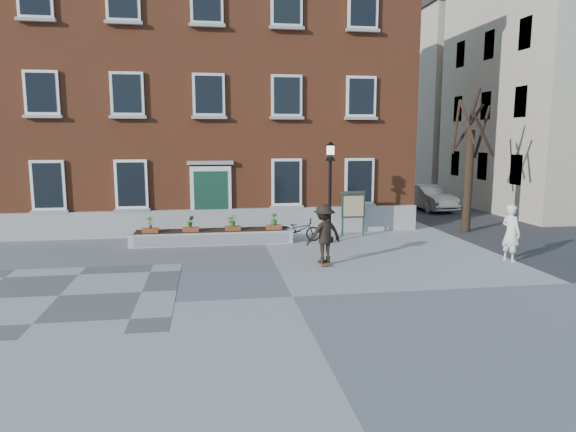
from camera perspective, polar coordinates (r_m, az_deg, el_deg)
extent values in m
plane|color=gray|center=(13.44, 0.51, -8.96)|extent=(100.00, 100.00, 0.00)
cube|color=#525254|center=(14.77, -24.08, -8.09)|extent=(6.00, 6.00, 0.01)
imported|color=black|center=(20.44, 1.25, -1.51)|extent=(1.82, 1.04, 0.90)
imported|color=silver|center=(30.22, 15.37, 2.00)|extent=(1.87, 4.42, 1.42)
imported|color=white|center=(18.54, 23.52, -1.72)|extent=(0.63, 0.80, 1.91)
cube|color=brown|center=(26.71, -8.83, 12.74)|extent=(18.00, 10.00, 12.00)
cube|color=#A3A39D|center=(21.81, -8.48, -0.70)|extent=(18.00, 0.24, 1.10)
cube|color=gray|center=(21.76, -8.46, -1.92)|extent=(2.60, 0.80, 0.20)
cube|color=#989893|center=(21.87, -8.47, -1.34)|extent=(2.20, 0.50, 0.20)
cube|color=white|center=(21.70, -8.55, 2.19)|extent=(1.70, 0.12, 2.50)
cube|color=#153B28|center=(21.66, -8.54, 1.91)|extent=(1.40, 0.06, 2.30)
cube|color=#959691|center=(21.54, -8.63, 5.88)|extent=(1.90, 0.25, 0.15)
cube|color=white|center=(22.53, -25.11, 3.10)|extent=(1.30, 0.10, 2.00)
cube|color=black|center=(22.48, -25.14, 3.09)|extent=(1.08, 0.04, 1.78)
cube|color=#989893|center=(22.58, -24.98, 0.41)|extent=(1.44, 0.20, 0.12)
cube|color=white|center=(22.51, -25.71, 12.25)|extent=(1.30, 0.10, 1.70)
cube|color=black|center=(22.47, -25.75, 12.26)|extent=(1.08, 0.04, 1.48)
cube|color=#A6A6A1|center=(22.40, -25.60, 9.95)|extent=(1.44, 0.20, 0.12)
cube|color=#9B9B96|center=(22.82, -26.23, 19.00)|extent=(1.44, 0.20, 0.12)
cube|color=white|center=(21.85, -17.02, 3.40)|extent=(1.30, 0.10, 2.00)
cube|color=black|center=(21.80, -17.04, 3.38)|extent=(1.08, 0.04, 1.78)
cube|color=gray|center=(21.90, -16.92, 0.62)|extent=(1.44, 0.20, 0.12)
cube|color=silver|center=(21.83, -17.45, 12.84)|extent=(1.30, 0.10, 1.70)
cube|color=black|center=(21.78, -17.47, 12.85)|extent=(1.08, 0.04, 1.48)
cube|color=#AAAAA5|center=(21.72, -17.36, 10.46)|extent=(1.44, 0.20, 0.12)
cube|color=#A0A09B|center=(22.15, -17.81, 19.80)|extent=(1.44, 0.20, 0.12)
cube|color=silver|center=(21.61, -8.80, 13.18)|extent=(1.30, 0.10, 1.70)
cube|color=black|center=(21.56, -8.80, 13.19)|extent=(1.08, 0.04, 1.48)
cube|color=#9D9D98|center=(21.49, -8.75, 10.77)|extent=(1.44, 0.20, 0.12)
cube|color=silver|center=(22.19, -9.04, 22.49)|extent=(1.30, 0.10, 1.70)
cube|color=black|center=(22.14, -9.04, 22.52)|extent=(1.08, 0.04, 1.48)
cube|color=#A5A6A0|center=(21.93, -8.98, 20.22)|extent=(1.44, 0.20, 0.12)
cube|color=white|center=(21.87, -0.15, 3.78)|extent=(1.30, 0.10, 2.00)
cube|color=black|center=(21.82, -0.13, 3.77)|extent=(1.08, 0.04, 1.78)
cube|color=#A4A49F|center=(21.93, -0.13, 1.01)|extent=(1.44, 0.20, 0.12)
cube|color=silver|center=(21.85, -0.16, 13.23)|extent=(1.30, 0.10, 1.70)
cube|color=black|center=(21.80, -0.14, 13.24)|extent=(1.08, 0.04, 1.48)
cube|color=gray|center=(21.74, -0.13, 10.85)|extent=(1.44, 0.20, 0.12)
cube|color=silver|center=(22.43, -0.16, 22.44)|extent=(1.30, 0.10, 1.70)
cube|color=black|center=(22.38, -0.14, 22.47)|extent=(1.08, 0.04, 1.48)
cube|color=#9B9B96|center=(22.17, -0.13, 20.19)|extent=(1.44, 0.20, 0.12)
cube|color=white|center=(22.57, 7.92, 3.85)|extent=(1.30, 0.10, 2.00)
cube|color=black|center=(22.52, 7.96, 3.84)|extent=(1.08, 0.04, 1.78)
cube|color=gray|center=(22.63, 7.91, 1.17)|extent=(1.44, 0.20, 0.12)
cube|color=white|center=(22.56, 8.12, 13.00)|extent=(1.30, 0.10, 1.70)
cube|color=black|center=(22.51, 8.16, 13.01)|extent=(1.08, 0.04, 1.48)
cube|color=gray|center=(22.45, 8.12, 10.70)|extent=(1.44, 0.20, 0.12)
cube|color=white|center=(23.11, 8.33, 21.94)|extent=(1.30, 0.10, 1.70)
cube|color=black|center=(23.06, 8.37, 21.96)|extent=(1.08, 0.04, 1.48)
cube|color=#9C9D97|center=(22.86, 8.32, 19.75)|extent=(1.44, 0.20, 0.12)
cube|color=silver|center=(20.21, -8.43, -2.31)|extent=(6.20, 1.10, 0.50)
cube|color=silver|center=(19.66, -8.42, -2.62)|extent=(5.80, 0.02, 0.40)
cube|color=black|center=(20.16, -8.45, -1.61)|extent=(5.80, 0.90, 0.06)
cube|color=brown|center=(20.02, -15.05, -1.60)|extent=(0.60, 0.25, 0.20)
imported|color=#32691F|center=(19.97, -15.08, -0.68)|extent=(0.24, 0.24, 0.45)
cube|color=#943C20|center=(19.91, -10.75, -1.51)|extent=(0.60, 0.25, 0.20)
imported|color=#275C1B|center=(19.85, -10.78, -0.59)|extent=(0.25, 0.25, 0.45)
cube|color=brown|center=(19.92, -6.15, -1.40)|extent=(0.60, 0.25, 0.20)
imported|color=#2F641E|center=(19.86, -6.16, -0.48)|extent=(0.40, 0.40, 0.45)
cube|color=brown|center=(20.05, -1.57, -1.29)|extent=(0.60, 0.25, 0.20)
imported|color=#2B621D|center=(20.00, -1.58, -0.37)|extent=(0.25, 0.25, 0.45)
cylinder|color=#322316|center=(23.50, 19.40, 3.63)|extent=(0.36, 0.36, 4.40)
cylinder|color=black|center=(23.67, 20.75, 8.66)|extent=(0.12, 1.12, 2.23)
cylinder|color=black|center=(23.97, 19.45, 9.36)|extent=(1.18, 0.49, 1.97)
cylinder|color=black|center=(23.52, 18.20, 9.43)|extent=(0.88, 1.14, 2.35)
cylinder|color=#312416|center=(23.09, 19.30, 9.84)|extent=(0.60, 0.77, 1.90)
cylinder|color=black|center=(22.97, 20.85, 8.56)|extent=(1.39, 0.55, 1.95)
cylinder|color=black|center=(23.65, 19.98, 11.33)|extent=(0.43, 0.48, 1.58)
cube|color=#38373A|center=(33.96, 15.76, 1.50)|extent=(8.00, 36.00, 0.01)
cube|color=#BCB397|center=(33.48, 28.85, 12.66)|extent=(10.00, 11.00, 14.00)
cube|color=#BDAF98|center=(43.61, 19.02, 11.43)|extent=(10.00, 11.00, 13.00)
cube|color=#322D2B|center=(44.50, 19.48, 20.14)|extent=(10.40, 11.40, 0.50)
cube|color=black|center=(27.93, 24.06, 4.72)|extent=(0.08, 1.00, 1.50)
cube|color=black|center=(30.67, 20.83, 5.20)|extent=(0.08, 1.00, 1.50)
cube|color=black|center=(33.49, 18.13, 5.58)|extent=(0.08, 1.00, 1.50)
cube|color=black|center=(27.94, 24.49, 11.48)|extent=(0.08, 1.00, 1.50)
cube|color=black|center=(30.68, 21.17, 11.36)|extent=(0.08, 1.00, 1.50)
cube|color=black|center=(33.49, 18.41, 11.22)|extent=(0.08, 1.00, 1.50)
cube|color=black|center=(28.32, 24.92, 17.94)|extent=(0.08, 1.00, 1.50)
cube|color=black|center=(31.02, 21.51, 17.26)|extent=(0.08, 1.00, 1.50)
cube|color=black|center=(33.81, 18.68, 16.64)|extent=(0.08, 1.00, 1.50)
cylinder|color=black|center=(20.27, 4.61, -2.64)|extent=(0.32, 0.32, 0.20)
cylinder|color=black|center=(20.03, 4.67, 1.57)|extent=(0.12, 0.12, 3.20)
cone|color=black|center=(19.88, 4.73, 6.58)|extent=(0.40, 0.40, 0.30)
cube|color=#FFEDBB|center=(19.88, 4.74, 7.30)|extent=(0.24, 0.24, 0.34)
cone|color=black|center=(19.87, 4.75, 8.02)|extent=(0.40, 0.40, 0.16)
cylinder|color=#193321|center=(21.54, 6.10, 0.18)|extent=(0.08, 0.08, 1.80)
cylinder|color=#1B3623|center=(21.79, 8.38, 0.23)|extent=(0.08, 0.08, 1.80)
cube|color=#183122|center=(21.61, 7.26, 1.12)|extent=(1.00, 0.10, 1.00)
cube|color=#CEC285|center=(21.55, 7.31, 1.10)|extent=(0.85, 0.02, 0.85)
cube|color=#383331|center=(21.54, 7.29, 2.62)|extent=(1.10, 0.16, 0.10)
cube|color=brown|center=(16.75, 3.99, -5.20)|extent=(0.22, 0.78, 0.03)
cylinder|color=black|center=(16.47, 3.90, -5.56)|extent=(0.03, 0.05, 0.05)
cylinder|color=black|center=(16.51, 4.51, -5.53)|extent=(0.03, 0.05, 0.05)
cylinder|color=black|center=(17.00, 3.48, -5.10)|extent=(0.03, 0.05, 0.05)
cylinder|color=black|center=(17.04, 4.07, -5.08)|extent=(0.03, 0.05, 0.05)
imported|color=black|center=(16.54, 4.02, -1.96)|extent=(1.39, 1.06, 1.90)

